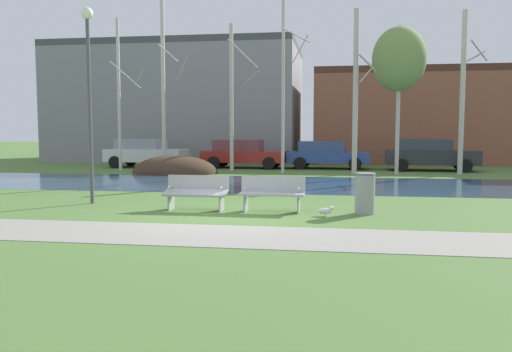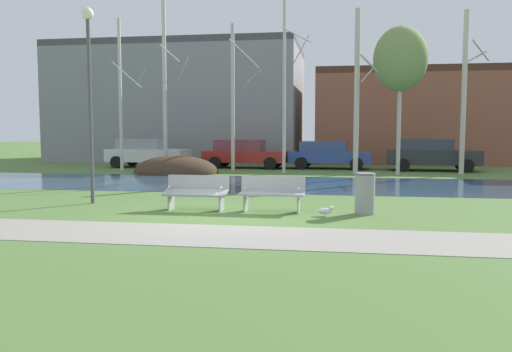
# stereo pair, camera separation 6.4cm
# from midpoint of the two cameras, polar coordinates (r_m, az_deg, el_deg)

# --- Properties ---
(ground_plane) EXTENTS (120.00, 120.00, 0.00)m
(ground_plane) POSITION_cam_midpoint_polar(r_m,az_deg,el_deg) (21.82, 2.34, -0.22)
(ground_plane) COLOR #517538
(paved_path_strip) EXTENTS (60.00, 2.06, 0.01)m
(paved_path_strip) POSITION_cam_midpoint_polar(r_m,az_deg,el_deg) (10.06, -5.72, -6.46)
(paved_path_strip) COLOR gray
(paved_path_strip) RESTS_ON ground
(river_band) EXTENTS (80.00, 6.17, 0.01)m
(river_band) POSITION_cam_midpoint_polar(r_m,az_deg,el_deg) (19.42, 1.51, -0.86)
(river_band) COLOR #33516B
(river_band) RESTS_ON ground
(soil_mound) EXTENTS (4.06, 2.85, 1.67)m
(soil_mound) POSITION_cam_midpoint_polar(r_m,az_deg,el_deg) (24.55, -8.71, 0.32)
(soil_mound) COLOR #423021
(soil_mound) RESTS_ON ground
(bench_left) EXTENTS (1.61, 0.58, 0.87)m
(bench_left) POSITION_cam_midpoint_polar(r_m,az_deg,el_deg) (13.12, -6.44, -1.70)
(bench_left) COLOR #9EA0A3
(bench_left) RESTS_ON ground
(bench_right) EXTENTS (1.61, 0.58, 0.87)m
(bench_right) POSITION_cam_midpoint_polar(r_m,az_deg,el_deg) (12.74, 1.92, -1.87)
(bench_right) COLOR #9EA0A3
(bench_right) RESTS_ON ground
(trash_bin) EXTENTS (0.50, 0.50, 0.99)m
(trash_bin) POSITION_cam_midpoint_polar(r_m,az_deg,el_deg) (12.69, 12.03, -1.82)
(trash_bin) COLOR gray
(trash_bin) RESTS_ON ground
(seagull) EXTENTS (0.40, 0.15, 0.25)m
(seagull) POSITION_cam_midpoint_polar(r_m,az_deg,el_deg) (12.26, 7.82, -3.80)
(seagull) COLOR white
(seagull) RESTS_ON ground
(streetlamp) EXTENTS (0.32, 0.32, 5.28)m
(streetlamp) POSITION_cam_midpoint_polar(r_m,az_deg,el_deg) (14.92, -17.76, 10.68)
(streetlamp) COLOR #4C4C51
(streetlamp) RESTS_ON ground
(birch_far_left) EXTENTS (1.52, 2.66, 7.50)m
(birch_far_left) POSITION_cam_midpoint_polar(r_m,az_deg,el_deg) (26.92, -14.55, 8.73)
(birch_far_left) COLOR beige
(birch_far_left) RESTS_ON ground
(birch_left) EXTENTS (1.41, 2.11, 8.46)m
(birch_left) POSITION_cam_midpoint_polar(r_m,az_deg,el_deg) (26.68, -9.89, 9.88)
(birch_left) COLOR beige
(birch_left) RESTS_ON ground
(birch_center_left) EXTENTS (1.51, 2.75, 7.19)m
(birch_center_left) POSITION_cam_midpoint_polar(r_m,az_deg,el_deg) (25.85, -2.39, 8.79)
(birch_center_left) COLOR beige
(birch_center_left) RESTS_ON ground
(birch_center) EXTENTS (1.31, 2.35, 8.57)m
(birch_center) POSITION_cam_midpoint_polar(r_m,az_deg,el_deg) (24.26, 3.28, 10.64)
(birch_center) COLOR beige
(birch_center) RESTS_ON ground
(birch_center_right) EXTENTS (1.52, 2.32, 7.44)m
(birch_center_right) POSITION_cam_midpoint_polar(r_m,az_deg,el_deg) (24.21, 11.18, 9.15)
(birch_center_right) COLOR beige
(birch_center_right) RESTS_ON ground
(birch_right) EXTENTS (2.36, 2.36, 6.59)m
(birch_right) POSITION_cam_midpoint_polar(r_m,az_deg,el_deg) (24.25, 15.67, 12.24)
(birch_right) COLOR #BCB7A8
(birch_right) RESTS_ON ground
(birch_far_right) EXTENTS (1.13, 1.89, 7.35)m
(birch_far_right) POSITION_cam_midpoint_polar(r_m,az_deg,el_deg) (25.44, 22.03, 8.63)
(birch_far_right) COLOR beige
(birch_far_right) RESTS_ON ground
(parked_van_nearest_white) EXTENTS (4.40, 2.30, 1.53)m
(parked_van_nearest_white) POSITION_cam_midpoint_polar(r_m,az_deg,el_deg) (28.60, -11.85, 2.55)
(parked_van_nearest_white) COLOR silver
(parked_van_nearest_white) RESTS_ON ground
(parked_sedan_second_red) EXTENTS (4.56, 2.16, 1.50)m
(parked_sedan_second_red) POSITION_cam_midpoint_polar(r_m,az_deg,el_deg) (27.53, -1.24, 2.52)
(parked_sedan_second_red) COLOR maroon
(parked_sedan_second_red) RESTS_ON ground
(parked_hatch_third_blue) EXTENTS (4.31, 2.22, 1.44)m
(parked_hatch_third_blue) POSITION_cam_midpoint_polar(r_m,az_deg,el_deg) (27.27, 8.00, 2.39)
(parked_hatch_third_blue) COLOR #2D4793
(parked_hatch_third_blue) RESTS_ON ground
(parked_wagon_fourth_dark) EXTENTS (4.52, 2.25, 1.57)m
(parked_wagon_fourth_dark) POSITION_cam_midpoint_polar(r_m,az_deg,el_deg) (27.08, 18.74, 2.29)
(parked_wagon_fourth_dark) COLOR #282B30
(parked_wagon_fourth_dark) RESTS_ON ground
(building_grey_warehouse) EXTENTS (15.70, 9.21, 7.53)m
(building_grey_warehouse) POSITION_cam_midpoint_polar(r_m,az_deg,el_deg) (35.88, -7.89, 7.83)
(building_grey_warehouse) COLOR gray
(building_grey_warehouse) RESTS_ON ground
(building_brick_low) EXTENTS (14.98, 8.24, 5.66)m
(building_brick_low) POSITION_cam_midpoint_polar(r_m,az_deg,el_deg) (35.02, 19.27, 6.14)
(building_brick_low) COLOR brown
(building_brick_low) RESTS_ON ground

